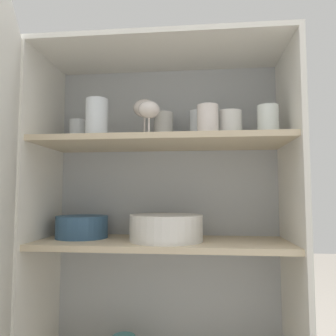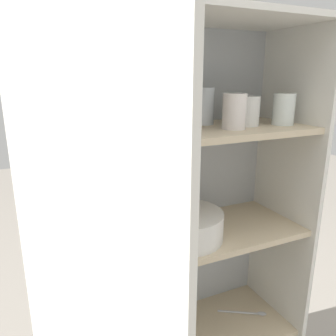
{
  "view_description": "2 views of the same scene",
  "coord_description": "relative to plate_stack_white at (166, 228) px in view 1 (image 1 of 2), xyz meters",
  "views": [
    {
      "loc": [
        0.14,
        -1.0,
        0.85
      ],
      "look_at": [
        0.02,
        0.14,
        0.94
      ],
      "focal_mm": 35.0,
      "sensor_mm": 36.0,
      "label": 1
    },
    {
      "loc": [
        -0.44,
        -0.72,
        1.2
      ],
      "look_at": [
        -0.05,
        0.13,
        0.93
      ],
      "focal_mm": 35.0,
      "sensor_mm": 36.0,
      "label": 2
    }
  ],
  "objects": [
    {
      "name": "cupboard_back_panel",
      "position": [
        -0.02,
        0.18,
        -0.05
      ],
      "size": [
        0.91,
        0.02,
        1.36
      ],
      "primitive_type": "cube",
      "color": "#B2B7BC",
      "rests_on": "ground_plane"
    },
    {
      "name": "cupboard_side_left",
      "position": [
        -0.46,
        0.02,
        -0.05
      ],
      "size": [
        0.02,
        0.34,
        1.36
      ],
      "primitive_type": "cube",
      "color": "white",
      "rests_on": "ground_plane"
    },
    {
      "name": "cupboard_side_right",
      "position": [
        0.43,
        0.02,
        -0.05
      ],
      "size": [
        0.02,
        0.34,
        1.36
      ],
      "primitive_type": "cube",
      "color": "white",
      "rests_on": "ground_plane"
    },
    {
      "name": "cupboard_top_panel",
      "position": [
        -0.02,
        0.02,
        0.63
      ],
      "size": [
        0.91,
        0.34,
        0.02
      ],
      "primitive_type": "cube",
      "color": "white",
      "rests_on": "cupboard_side_left"
    },
    {
      "name": "shelf_board_middle",
      "position": [
        -0.02,
        0.02,
        -0.06
      ],
      "size": [
        0.87,
        0.31,
        0.02
      ],
      "primitive_type": "cube",
      "color": "beige"
    },
    {
      "name": "shelf_board_upper",
      "position": [
        -0.02,
        0.02,
        0.3
      ],
      "size": [
        0.87,
        0.31,
        0.02
      ],
      "primitive_type": "cube",
      "color": "beige"
    },
    {
      "name": "tumbler_glass_0",
      "position": [
        0.35,
        -0.03,
        0.36
      ],
      "size": [
        0.07,
        0.07,
        0.1
      ],
      "color": "white",
      "rests_on": "shelf_board_upper"
    },
    {
      "name": "tumbler_glass_1",
      "position": [
        0.11,
        0.09,
        0.37
      ],
      "size": [
        0.07,
        0.07,
        0.12
      ],
      "color": "white",
      "rests_on": "shelf_board_upper"
    },
    {
      "name": "tumbler_glass_2",
      "position": [
        0.22,
        0.01,
        0.36
      ],
      "size": [
        0.08,
        0.08,
        0.09
      ],
      "color": "white",
      "rests_on": "shelf_board_upper"
    },
    {
      "name": "tumbler_glass_3",
      "position": [
        -0.35,
        0.08,
        0.36
      ],
      "size": [
        0.07,
        0.07,
        0.09
      ],
      "color": "white",
      "rests_on": "shelf_board_upper"
    },
    {
      "name": "tumbler_glass_4",
      "position": [
        -0.02,
        0.1,
        0.37
      ],
      "size": [
        0.07,
        0.07,
        0.12
      ],
      "color": "white",
      "rests_on": "shelf_board_upper"
    },
    {
      "name": "tumbler_glass_5",
      "position": [
        -0.25,
        -0.03,
        0.38
      ],
      "size": [
        0.08,
        0.08,
        0.14
      ],
      "color": "white",
      "rests_on": "shelf_board_upper"
    },
    {
      "name": "tumbler_glass_6",
      "position": [
        0.15,
        -0.04,
        0.36
      ],
      "size": [
        0.07,
        0.07,
        0.11
      ],
      "color": "silver",
      "rests_on": "shelf_board_upper"
    },
    {
      "name": "wine_glass_0",
      "position": [
        -0.08,
        0.04,
        0.43
      ],
      "size": [
        0.08,
        0.08,
        0.16
      ],
      "color": "silver",
      "rests_on": "shelf_board_upper"
    },
    {
      "name": "wine_glass_1",
      "position": [
        -0.05,
        -0.05,
        0.4
      ],
      "size": [
        0.07,
        0.07,
        0.13
      ],
      "color": "silver",
      "rests_on": "shelf_board_upper"
    },
    {
      "name": "plate_stack_white",
      "position": [
        0.0,
        0.0,
        0.0
      ],
      "size": [
        0.25,
        0.25,
        0.09
      ],
      "color": "silver",
      "rests_on": "shelf_board_middle"
    },
    {
      "name": "mixing_bowl_large",
      "position": [
        -0.32,
        0.05,
        -0.0
      ],
      "size": [
        0.19,
        0.19,
        0.08
      ],
      "color": "#33567A",
      "rests_on": "shelf_board_middle"
    }
  ]
}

